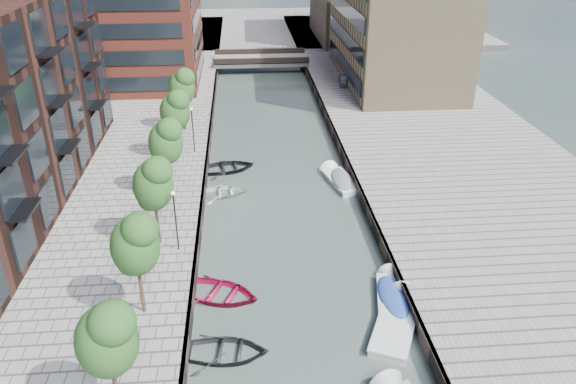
{
  "coord_description": "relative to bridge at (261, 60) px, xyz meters",
  "views": [
    {
      "loc": [
        -2.8,
        -6.66,
        20.37
      ],
      "look_at": [
        0.0,
        26.53,
        3.5
      ],
      "focal_mm": 35.0,
      "sensor_mm": 36.0,
      "label": 1
    }
  ],
  "objects": [
    {
      "name": "water",
      "position": [
        0.0,
        -32.0,
        -1.39
      ],
      "size": [
        300.0,
        300.0,
        0.0
      ],
      "primitive_type": "plane",
      "color": "#38473F",
      "rests_on": "ground"
    },
    {
      "name": "quay_right",
      "position": [
        16.0,
        -32.0,
        -0.89
      ],
      "size": [
        20.0,
        140.0,
        1.0
      ],
      "primitive_type": "cube",
      "color": "gray",
      "rests_on": "ground"
    },
    {
      "name": "quay_wall_left",
      "position": [
        -6.1,
        -32.0,
        -0.89
      ],
      "size": [
        0.25,
        140.0,
        1.0
      ],
      "primitive_type": "cube",
      "color": "#332823",
      "rests_on": "ground"
    },
    {
      "name": "quay_wall_right",
      "position": [
        6.1,
        -32.0,
        -0.89
      ],
      "size": [
        0.25,
        140.0,
        1.0
      ],
      "primitive_type": "cube",
      "color": "#332823",
      "rests_on": "ground"
    },
    {
      "name": "far_closure",
      "position": [
        0.0,
        28.0,
        -0.89
      ],
      "size": [
        80.0,
        40.0,
        1.0
      ],
      "primitive_type": "cube",
      "color": "gray",
      "rests_on": "ground"
    },
    {
      "name": "tan_block_near",
      "position": [
        16.0,
        -10.0,
        6.61
      ],
      "size": [
        12.0,
        25.0,
        14.0
      ],
      "primitive_type": "cube",
      "color": "#9D8760",
      "rests_on": "quay_right"
    },
    {
      "name": "bridge",
      "position": [
        0.0,
        0.0,
        0.0
      ],
      "size": [
        13.0,
        6.0,
        1.3
      ],
      "color": "gray",
      "rests_on": "ground"
    },
    {
      "name": "tree_1",
      "position": [
        -8.5,
        -61.0,
        3.92
      ],
      "size": [
        2.5,
        2.5,
        5.95
      ],
      "color": "#382619",
      "rests_on": "quay_left"
    },
    {
      "name": "tree_2",
      "position": [
        -8.5,
        -54.0,
        3.92
      ],
      "size": [
        2.5,
        2.5,
        5.95
      ],
      "color": "#382619",
      "rests_on": "quay_left"
    },
    {
      "name": "tree_3",
      "position": [
        -8.5,
        -47.0,
        3.92
      ],
      "size": [
        2.5,
        2.5,
        5.95
      ],
      "color": "#382619",
      "rests_on": "quay_left"
    },
    {
      "name": "tree_4",
      "position": [
        -8.5,
        -40.0,
        3.92
      ],
      "size": [
        2.5,
        2.5,
        5.95
      ],
      "color": "#382619",
      "rests_on": "quay_left"
    },
    {
      "name": "tree_5",
      "position": [
        -8.5,
        -33.0,
        3.92
      ],
      "size": [
        2.5,
        2.5,
        5.95
      ],
      "color": "#382619",
      "rests_on": "quay_left"
    },
    {
      "name": "tree_6",
      "position": [
        -8.5,
        -26.0,
        3.92
      ],
      "size": [
        2.5,
        2.5,
        5.95
      ],
      "color": "#382619",
      "rests_on": "quay_left"
    },
    {
      "name": "lamp_1",
      "position": [
        -7.2,
        -48.0,
        2.12
      ],
      "size": [
        0.24,
        0.24,
        4.12
      ],
      "color": "black",
      "rests_on": "quay_left"
    },
    {
      "name": "lamp_2",
      "position": [
        -7.2,
        -32.0,
        2.12
      ],
      "size": [
        0.24,
        0.24,
        4.12
      ],
      "color": "black",
      "rests_on": "quay_left"
    },
    {
      "name": "sloop_1",
      "position": [
        -4.16,
        -56.71,
        -1.39
      ],
      "size": [
        4.81,
        3.67,
        0.93
      ],
      "primitive_type": "imported",
      "rotation": [
        0.0,
        0.0,
        1.47
      ],
      "color": "black",
      "rests_on": "ground"
    },
    {
      "name": "sloop_2",
      "position": [
        -4.64,
        -51.82,
        -1.39
      ],
      "size": [
        6.02,
        5.24,
        1.04
      ],
      "primitive_type": "imported",
      "rotation": [
        0.0,
        0.0,
        1.18
      ],
      "color": "#9F113B",
      "rests_on": "ground"
    },
    {
      "name": "sloop_3",
      "position": [
        -4.64,
        -38.65,
        -1.39
      ],
      "size": [
        4.62,
        3.6,
        0.88
      ],
      "primitive_type": "imported",
      "rotation": [
        0.0,
        0.0,
        1.72
      ],
      "color": "white",
      "rests_on": "ground"
    },
    {
      "name": "sloop_4",
      "position": [
        -4.38,
        -34.0,
        -1.39
      ],
      "size": [
        5.62,
        4.53,
        1.03
      ],
      "primitive_type": "imported",
      "rotation": [
        0.0,
        0.0,
        1.78
      ],
      "color": "black",
      "rests_on": "ground"
    },
    {
      "name": "motorboat_2",
      "position": [
        5.31,
        -54.78,
        -1.28
      ],
      "size": [
        4.17,
        6.05,
        1.92
      ],
      "color": "white",
      "rests_on": "ground"
    },
    {
      "name": "motorboat_3",
      "position": [
        5.49,
        -52.83,
        -1.19
      ],
      "size": [
        2.68,
        5.3,
        1.69
      ],
      "color": "white",
      "rests_on": "ground"
    },
    {
      "name": "motorboat_4",
      "position": [
        5.0,
        -37.03,
        -1.18
      ],
      "size": [
        2.95,
        5.5,
        1.74
      ],
      "color": "white",
      "rests_on": "ground"
    },
    {
      "name": "car",
      "position": [
        9.85,
        -11.88,
        0.23
      ],
      "size": [
        1.74,
        3.75,
        1.24
      ],
      "primitive_type": "imported",
      "rotation": [
        0.0,
        0.0,
        -0.08
      ],
      "color": "#949798",
      "rests_on": "quay_right"
    }
  ]
}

